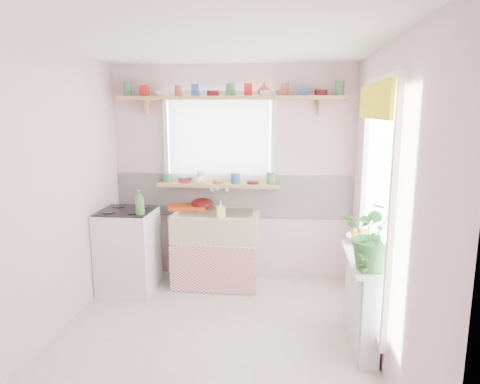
# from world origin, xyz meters

# --- Properties ---
(room) EXTENTS (3.20, 3.20, 3.20)m
(room) POSITION_xyz_m (0.66, 0.86, 1.37)
(room) COLOR silver
(room) RESTS_ON ground
(sink_unit) EXTENTS (0.95, 0.65, 1.11)m
(sink_unit) POSITION_xyz_m (-0.15, 1.29, 0.43)
(sink_unit) COLOR white
(sink_unit) RESTS_ON ground
(cooker) EXTENTS (0.58, 0.58, 0.93)m
(cooker) POSITION_xyz_m (-1.10, 1.05, 0.46)
(cooker) COLOR white
(cooker) RESTS_ON ground
(radiator_ledge) EXTENTS (0.22, 0.95, 0.78)m
(radiator_ledge) POSITION_xyz_m (1.30, 0.20, 0.40)
(radiator_ledge) COLOR white
(radiator_ledge) RESTS_ON ground
(windowsill) EXTENTS (1.40, 0.22, 0.04)m
(windowsill) POSITION_xyz_m (-0.15, 1.48, 1.14)
(windowsill) COLOR tan
(windowsill) RESTS_ON room
(pine_shelf) EXTENTS (2.52, 0.24, 0.04)m
(pine_shelf) POSITION_xyz_m (0.00, 1.47, 2.12)
(pine_shelf) COLOR tan
(pine_shelf) RESTS_ON room
(shelf_crockery) EXTENTS (2.47, 0.11, 0.12)m
(shelf_crockery) POSITION_xyz_m (-0.02, 1.47, 2.19)
(shelf_crockery) COLOR #3F7F4C
(shelf_crockery) RESTS_ON pine_shelf
(sill_crockery) EXTENTS (1.35, 0.11, 0.12)m
(sill_crockery) POSITION_xyz_m (-0.17, 1.48, 1.22)
(sill_crockery) COLOR #3F7F4C
(sill_crockery) RESTS_ON windowsill
(dish_tray) EXTENTS (0.48, 0.39, 0.04)m
(dish_tray) POSITION_xyz_m (-0.53, 1.50, 0.87)
(dish_tray) COLOR #D44512
(dish_tray) RESTS_ON sink_unit
(colander) EXTENTS (0.31, 0.31, 0.12)m
(colander) POSITION_xyz_m (-0.35, 1.50, 0.91)
(colander) COLOR #520E0E
(colander) RESTS_ON sink_unit
(jade_plant) EXTENTS (0.58, 0.53, 0.56)m
(jade_plant) POSITION_xyz_m (1.33, -0.08, 1.05)
(jade_plant) COLOR #31712D
(jade_plant) RESTS_ON radiator_ledge
(fruit_bowl) EXTENTS (0.30, 0.30, 0.07)m
(fruit_bowl) POSITION_xyz_m (1.33, 0.60, 0.81)
(fruit_bowl) COLOR white
(fruit_bowl) RESTS_ON radiator_ledge
(herb_pot) EXTENTS (0.11, 0.10, 0.18)m
(herb_pot) POSITION_xyz_m (1.22, -0.20, 0.87)
(herb_pot) COLOR #316327
(herb_pot) RESTS_ON radiator_ledge
(soap_bottle_sink) EXTENTS (0.11, 0.11, 0.18)m
(soap_bottle_sink) POSITION_xyz_m (-0.06, 1.10, 0.94)
(soap_bottle_sink) COLOR #F4F46C
(soap_bottle_sink) RESTS_ON sink_unit
(sill_cup) EXTENTS (0.11, 0.11, 0.09)m
(sill_cup) POSITION_xyz_m (-0.39, 1.42, 1.20)
(sill_cup) COLOR #EDE7CD
(sill_cup) RESTS_ON windowsill
(sill_bowl) EXTENTS (0.21, 0.21, 0.05)m
(sill_bowl) POSITION_xyz_m (-0.56, 1.54, 1.19)
(sill_bowl) COLOR #304F9D
(sill_bowl) RESTS_ON windowsill
(shelf_vase) EXTENTS (0.19, 0.19, 0.15)m
(shelf_vase) POSITION_xyz_m (0.37, 1.53, 2.22)
(shelf_vase) COLOR #B65B38
(shelf_vase) RESTS_ON pine_shelf
(cooker_bottle) EXTENTS (0.10, 0.10, 0.26)m
(cooker_bottle) POSITION_xyz_m (-0.88, 0.87, 1.05)
(cooker_bottle) COLOR #428446
(cooker_bottle) RESTS_ON cooker
(fruit) EXTENTS (0.20, 0.14, 0.10)m
(fruit) POSITION_xyz_m (1.34, 0.61, 0.87)
(fruit) COLOR orange
(fruit) RESTS_ON fruit_bowl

